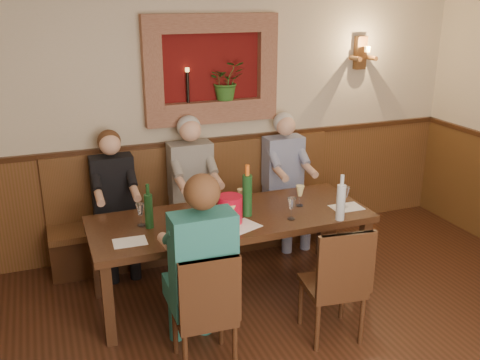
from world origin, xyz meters
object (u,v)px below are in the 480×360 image
at_px(chair_near_right, 332,304).
at_px(person_bench_right, 286,190).
at_px(person_bench_left, 116,215).
at_px(wine_bottle_green_a, 247,194).
at_px(person_bench_mid, 194,201).
at_px(water_bottle, 341,201).
at_px(bench, 200,220).
at_px(spittoon_bucket, 230,209).
at_px(person_chair_front, 200,285).
at_px(dining_table, 231,224).
at_px(wine_bottle_green_b, 149,210).
at_px(chair_near_left, 205,332).

bearing_deg(chair_near_right, person_bench_right, 83.39).
distance_m(person_bench_left, wine_bottle_green_a, 1.38).
distance_m(chair_near_right, person_bench_right, 1.78).
distance_m(person_bench_mid, water_bottle, 1.57).
bearing_deg(wine_bottle_green_a, bench, 97.96).
distance_m(person_bench_left, water_bottle, 2.12).
bearing_deg(chair_near_right, person_bench_left, 135.82).
height_order(person_bench_left, water_bottle, person_bench_left).
height_order(chair_near_right, person_bench_left, person_bench_left).
xyz_separation_m(chair_near_right, water_bottle, (0.32, 0.48, 0.64)).
height_order(spittoon_bucket, wine_bottle_green_a, wine_bottle_green_a).
bearing_deg(person_bench_mid, person_bench_right, 0.08).
xyz_separation_m(person_bench_left, person_chair_front, (0.35, -1.62, 0.05)).
height_order(dining_table, person_bench_left, person_bench_left).
height_order(dining_table, wine_bottle_green_a, wine_bottle_green_a).
relative_size(person_bench_mid, wine_bottle_green_a, 3.19).
relative_size(person_chair_front, wine_bottle_green_a, 3.24).
xyz_separation_m(person_bench_right, water_bottle, (-0.09, -1.23, 0.34)).
bearing_deg(spittoon_bucket, chair_near_right, -52.84).
xyz_separation_m(dining_table, person_bench_left, (-0.86, 0.84, -0.11)).
height_order(person_bench_right, person_chair_front, person_chair_front).
bearing_deg(person_bench_mid, person_chair_front, -104.69).
distance_m(person_bench_mid, wine_bottle_green_a, 0.96).
distance_m(spittoon_bucket, wine_bottle_green_a, 0.22).
xyz_separation_m(person_chair_front, spittoon_bucket, (0.46, 0.65, 0.26)).
height_order(person_chair_front, spittoon_bucket, person_chair_front).
bearing_deg(person_bench_right, wine_bottle_green_b, -153.23).
bearing_deg(spittoon_bucket, chair_near_left, -122.10).
xyz_separation_m(person_bench_left, person_bench_right, (1.79, -0.00, 0.01)).
relative_size(dining_table, wine_bottle_green_b, 6.39).
bearing_deg(wine_bottle_green_b, dining_table, -1.38).
relative_size(dining_table, person_bench_mid, 1.66).
distance_m(person_bench_right, wine_bottle_green_a, 1.23).
xyz_separation_m(bench, chair_near_right, (0.51, -1.81, -0.05)).
height_order(dining_table, person_bench_mid, person_bench_mid).
relative_size(wine_bottle_green_b, water_bottle, 0.94).
height_order(chair_near_right, spittoon_bucket, spittoon_bucket).
relative_size(dining_table, chair_near_right, 2.52).
bearing_deg(wine_bottle_green_b, person_chair_front, -76.88).
relative_size(person_bench_right, spittoon_bucket, 5.94).
distance_m(chair_near_right, wine_bottle_green_a, 1.14).
relative_size(chair_near_right, person_bench_left, 0.69).
bearing_deg(chair_near_left, person_bench_mid, 78.94).
distance_m(dining_table, wine_bottle_green_a, 0.30).
height_order(chair_near_left, chair_near_right, chair_near_right).
xyz_separation_m(bench, person_bench_right, (0.93, -0.10, 0.25)).
bearing_deg(dining_table, water_bottle, -25.31).
xyz_separation_m(dining_table, chair_near_left, (-0.52, -0.86, -0.40)).
height_order(bench, person_bench_mid, person_bench_mid).
distance_m(chair_near_left, chair_near_right, 1.03).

